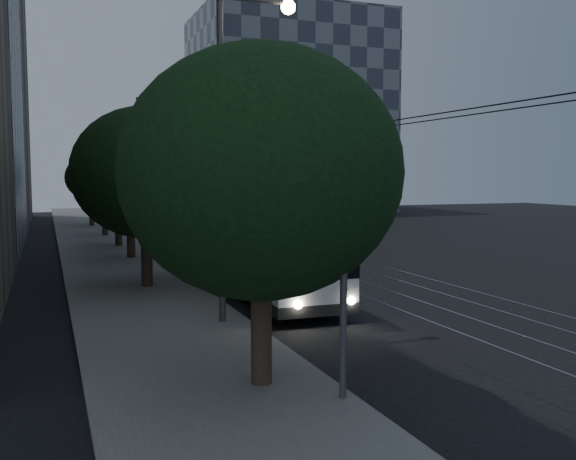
% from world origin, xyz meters
% --- Properties ---
extents(ground, '(120.00, 120.00, 0.00)m').
position_xyz_m(ground, '(0.00, 0.00, 0.00)').
color(ground, black).
rests_on(ground, ground).
extents(sidewalk, '(5.00, 90.00, 0.15)m').
position_xyz_m(sidewalk, '(-7.50, 20.00, 0.07)').
color(sidewalk, '#65635E').
rests_on(sidewalk, ground).
extents(tram_rails, '(4.52, 90.00, 0.02)m').
position_xyz_m(tram_rails, '(2.50, 20.00, 0.01)').
color(tram_rails, gray).
rests_on(tram_rails, ground).
extents(overhead_wires, '(2.23, 90.00, 6.00)m').
position_xyz_m(overhead_wires, '(-4.97, 20.00, 3.47)').
color(overhead_wires, black).
rests_on(overhead_wires, ground).
extents(building_distant_right, '(22.00, 18.00, 24.00)m').
position_xyz_m(building_distant_right, '(18.00, 55.00, 12.00)').
color(building_distant_right, '#3C424D').
rests_on(building_distant_right, ground).
extents(trolleybus, '(2.91, 12.43, 5.63)m').
position_xyz_m(trolleybus, '(-3.04, 2.11, 1.70)').
color(trolleybus, silver).
rests_on(trolleybus, ground).
extents(pickup_silver, '(4.46, 6.46, 1.64)m').
position_xyz_m(pickup_silver, '(-2.70, 11.41, 0.82)').
color(pickup_silver, gray).
rests_on(pickup_silver, ground).
extents(car_white_a, '(2.24, 4.72, 1.56)m').
position_xyz_m(car_white_a, '(-2.70, 14.21, 0.78)').
color(car_white_a, '#B5B5B9').
rests_on(car_white_a, ground).
extents(car_white_b, '(2.83, 5.55, 1.54)m').
position_xyz_m(car_white_b, '(-2.70, 21.08, 0.77)').
color(car_white_b, white).
rests_on(car_white_b, ground).
extents(car_white_c, '(2.00, 3.90, 1.22)m').
position_xyz_m(car_white_c, '(-4.30, 29.00, 0.61)').
color(car_white_c, silver).
rests_on(car_white_c, ground).
extents(car_white_d, '(2.99, 4.29, 1.36)m').
position_xyz_m(car_white_d, '(-3.96, 33.82, 0.68)').
color(car_white_d, silver).
rests_on(car_white_d, ground).
extents(tree_0, '(5.77, 5.77, 7.13)m').
position_xyz_m(tree_0, '(-6.50, -8.59, 4.52)').
color(tree_0, '#30231A').
rests_on(tree_0, ground).
extents(tree_1, '(5.63, 5.63, 7.09)m').
position_xyz_m(tree_1, '(-7.00, 4.08, 4.55)').
color(tree_1, '#30231A').
rests_on(tree_1, ground).
extents(tree_2, '(5.53, 5.53, 7.36)m').
position_xyz_m(tree_2, '(-6.50, 13.11, 4.87)').
color(tree_2, '#30231A').
rests_on(tree_2, ground).
extents(tree_3, '(3.92, 3.92, 5.78)m').
position_xyz_m(tree_3, '(-6.50, 19.18, 3.99)').
color(tree_3, '#30231A').
rests_on(tree_3, ground).
extents(tree_4, '(4.18, 4.18, 6.29)m').
position_xyz_m(tree_4, '(-6.69, 26.33, 4.38)').
color(tree_4, '#30231A').
rests_on(tree_4, ground).
extents(tree_5, '(4.24, 4.24, 6.10)m').
position_xyz_m(tree_5, '(-7.00, 35.65, 4.17)').
color(tree_5, '#30231A').
rests_on(tree_5, ground).
extents(streetlamp_near, '(2.40, 0.44, 9.92)m').
position_xyz_m(streetlamp_near, '(-5.39, -2.81, 5.98)').
color(streetlamp_near, '#555557').
rests_on(streetlamp_near, ground).
extents(streetlamp_far, '(2.24, 0.44, 9.15)m').
position_xyz_m(streetlamp_far, '(-4.80, 19.15, 5.56)').
color(streetlamp_far, '#555557').
rests_on(streetlamp_far, ground).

